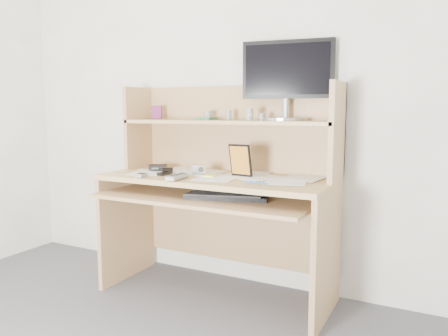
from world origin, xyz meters
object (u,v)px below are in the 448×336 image
at_px(keyboard, 227,196).
at_px(game_case, 240,160).
at_px(desk, 222,183).
at_px(monitor, 287,78).
at_px(tv_remote, 178,177).

bearing_deg(keyboard, game_case, 71.57).
xyz_separation_m(desk, game_case, (0.15, -0.06, 0.16)).
relative_size(game_case, monitor, 0.35).
xyz_separation_m(keyboard, tv_remote, (-0.28, -0.08, 0.10)).
xyz_separation_m(desk, tv_remote, (-0.13, -0.30, 0.07)).
height_order(desk, tv_remote, desk).
height_order(tv_remote, game_case, game_case).
distance_m(keyboard, monitor, 0.79).
xyz_separation_m(desk, keyboard, (0.15, -0.22, -0.03)).
relative_size(tv_remote, monitor, 0.36).
relative_size(desk, monitor, 2.56).
height_order(desk, monitor, monitor).
distance_m(tv_remote, game_case, 0.38).
distance_m(game_case, monitor, 0.57).
bearing_deg(keyboard, tv_remote, 179.37).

